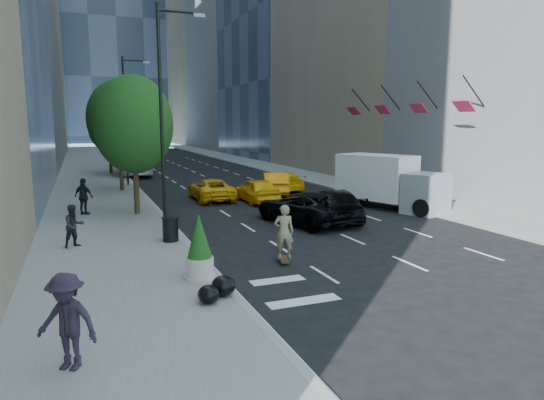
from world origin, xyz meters
name	(u,v)px	position (x,y,z in m)	size (l,w,h in m)	color
ground	(332,241)	(0.00, 0.00, 0.00)	(160.00, 160.00, 0.00)	black
sidewalk_left	(92,177)	(-9.00, 30.00, 0.07)	(6.00, 120.00, 0.15)	slate
sidewalk_right	(280,170)	(10.00, 30.00, 0.07)	(4.00, 120.00, 0.15)	slate
tower_right_far	(217,38)	(22.00, 98.00, 25.00)	(20.00, 24.00, 50.00)	#796753
lamp_near	(165,106)	(-6.32, 4.00, 5.81)	(2.13, 0.22, 10.00)	black
lamp_far	(127,113)	(-6.32, 22.00, 5.81)	(2.13, 0.22, 10.00)	black
tree_near	(134,125)	(-7.20, 9.00, 4.97)	(4.20, 4.20, 7.46)	#312213
tree_mid	(119,119)	(-7.20, 19.00, 5.32)	(4.50, 4.50, 7.99)	#312213
tree_far	(109,127)	(-7.20, 32.00, 4.62)	(3.90, 3.90, 6.92)	#312213
traffic_signal	(112,130)	(-6.40, 40.00, 4.23)	(2.48, 0.53, 5.20)	black
facade_flags	(401,106)	(10.64, 10.00, 6.18)	(1.85, 13.30, 2.05)	black
skateboarder	(284,236)	(-3.20, -2.17, 1.01)	(0.73, 0.48, 2.01)	olive
black_sedan_lincoln	(304,208)	(0.50, 3.93, 0.80)	(2.65, 5.75, 1.60)	black
black_sedan_mercedes	(334,205)	(2.29, 4.03, 0.81)	(2.28, 5.62, 1.63)	black
taxi_a	(257,190)	(0.50, 11.05, 0.77)	(1.83, 4.54, 1.55)	#FFB60D
taxi_b	(275,183)	(2.96, 14.00, 0.79)	(1.67, 4.80, 1.58)	orange
taxi_c	(211,189)	(-2.00, 13.00, 0.71)	(2.35, 5.10, 1.42)	#EBA60C
taxi_d	(283,181)	(4.20, 15.50, 0.69)	(1.93, 4.75, 1.38)	yellow
city_bus	(135,156)	(-4.80, 32.78, 1.74)	(2.93, 12.51, 3.49)	silver
box_truck	(389,182)	(7.09, 6.10, 1.60)	(4.60, 6.99, 3.15)	silver
pedestrian_a	(74,226)	(-10.34, 2.45, 1.01)	(0.84, 0.65, 1.72)	black
pedestrian_b	(84,197)	(-9.89, 9.69, 1.14)	(1.16, 0.48, 1.98)	black
pedestrian_c	(67,322)	(-10.38, -8.00, 1.15)	(1.30, 0.75, 2.01)	black
trash_can	(170,230)	(-6.60, 2.00, 0.64)	(0.65, 0.65, 0.98)	black
planter_shrub	(199,248)	(-6.60, -3.34, 1.15)	(0.88, 0.88, 2.11)	beige
garbage_bags	(218,289)	(-6.55, -5.26, 0.43)	(1.19, 1.15, 0.59)	black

